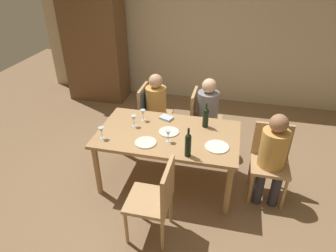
{
  "coord_description": "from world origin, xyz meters",
  "views": [
    {
      "loc": [
        0.69,
        -2.98,
        2.67
      ],
      "look_at": [
        0.0,
        0.0,
        0.84
      ],
      "focal_mm": 31.84,
      "sensor_mm": 36.0,
      "label": 1
    }
  ],
  "objects_px": {
    "chair_far_right": "(201,116)",
    "wine_glass_centre": "(134,119)",
    "wine_glass_near_left": "(101,131)",
    "person_man_bearded": "(158,105)",
    "dinner_plate_guest_right": "(146,142)",
    "dining_table": "(168,139)",
    "person_man_guest": "(273,153)",
    "chair_near": "(157,197)",
    "wine_bottle_tall_green": "(188,144)",
    "wine_glass_far": "(143,113)",
    "wine_glass_near_right": "(168,134)",
    "wine_bottle_dark_red": "(206,117)",
    "dinner_plate_host": "(217,147)",
    "armoire_cabinet": "(95,44)",
    "chair_far_left": "(148,107)",
    "person_woman_host": "(209,110)",
    "chair_right_end": "(270,156)",
    "dinner_plate_guest_left": "(169,132)"
  },
  "relations": [
    {
      "from": "chair_far_right",
      "to": "wine_glass_near_left",
      "type": "xyz_separation_m",
      "value": [
        -1.03,
        -1.16,
        0.31
      ]
    },
    {
      "from": "wine_bottle_tall_green",
      "to": "chair_near",
      "type": "bearing_deg",
      "value": -114.99
    },
    {
      "from": "chair_near",
      "to": "person_man_guest",
      "type": "height_order",
      "value": "person_man_guest"
    },
    {
      "from": "person_woman_host",
      "to": "wine_bottle_dark_red",
      "type": "xyz_separation_m",
      "value": [
        0.01,
        -0.61,
        0.22
      ]
    },
    {
      "from": "wine_glass_far",
      "to": "dining_table",
      "type": "bearing_deg",
      "value": -31.57
    },
    {
      "from": "chair_near",
      "to": "dinner_plate_guest_left",
      "type": "bearing_deg",
      "value": 5.15
    },
    {
      "from": "person_woman_host",
      "to": "wine_glass_centre",
      "type": "height_order",
      "value": "person_woman_host"
    },
    {
      "from": "chair_right_end",
      "to": "wine_bottle_tall_green",
      "type": "bearing_deg",
      "value": 27.46
    },
    {
      "from": "wine_glass_centre",
      "to": "dinner_plate_guest_left",
      "type": "distance_m",
      "value": 0.47
    },
    {
      "from": "wine_bottle_dark_red",
      "to": "dinner_plate_host",
      "type": "relative_size",
      "value": 1.19
    },
    {
      "from": "chair_right_end",
      "to": "person_man_guest",
      "type": "xyz_separation_m",
      "value": [
        0.0,
        -0.11,
        0.13
      ]
    },
    {
      "from": "person_man_bearded",
      "to": "dinner_plate_guest_right",
      "type": "xyz_separation_m",
      "value": [
        0.16,
        -1.14,
        0.09
      ]
    },
    {
      "from": "wine_glass_near_right",
      "to": "dinner_plate_host",
      "type": "relative_size",
      "value": 0.55
    },
    {
      "from": "person_man_guest",
      "to": "dinner_plate_host",
      "type": "distance_m",
      "value": 0.65
    },
    {
      "from": "chair_far_left",
      "to": "person_man_guest",
      "type": "relative_size",
      "value": 0.8
    },
    {
      "from": "armoire_cabinet",
      "to": "dinner_plate_host",
      "type": "xyz_separation_m",
      "value": [
        2.56,
        -2.41,
        -0.35
      ]
    },
    {
      "from": "chair_near",
      "to": "dinner_plate_guest_left",
      "type": "distance_m",
      "value": 0.92
    },
    {
      "from": "wine_glass_far",
      "to": "chair_far_right",
      "type": "bearing_deg",
      "value": 42.74
    },
    {
      "from": "armoire_cabinet",
      "to": "chair_far_right",
      "type": "bearing_deg",
      "value": -31.3
    },
    {
      "from": "chair_right_end",
      "to": "wine_glass_near_right",
      "type": "distance_m",
      "value": 1.26
    },
    {
      "from": "armoire_cabinet",
      "to": "chair_far_right",
      "type": "distance_m",
      "value": 2.7
    },
    {
      "from": "person_man_guest",
      "to": "wine_glass_centre",
      "type": "distance_m",
      "value": 1.7
    },
    {
      "from": "dining_table",
      "to": "person_man_guest",
      "type": "bearing_deg",
      "value": -1.2
    },
    {
      "from": "chair_far_right",
      "to": "wine_glass_centre",
      "type": "bearing_deg",
      "value": -43.06
    },
    {
      "from": "chair_far_right",
      "to": "wine_glass_near_left",
      "type": "relative_size",
      "value": 6.17
    },
    {
      "from": "person_man_bearded",
      "to": "dinner_plate_guest_left",
      "type": "distance_m",
      "value": 0.93
    },
    {
      "from": "chair_near",
      "to": "wine_bottle_tall_green",
      "type": "height_order",
      "value": "wine_bottle_tall_green"
    },
    {
      "from": "dining_table",
      "to": "person_man_bearded",
      "type": "xyz_separation_m",
      "value": [
        -0.36,
        0.87,
        -0.0
      ]
    },
    {
      "from": "armoire_cabinet",
      "to": "chair_right_end",
      "type": "relative_size",
      "value": 2.37
    },
    {
      "from": "wine_glass_centre",
      "to": "person_man_bearded",
      "type": "bearing_deg",
      "value": 83.28
    },
    {
      "from": "person_man_bearded",
      "to": "wine_glass_far",
      "type": "distance_m",
      "value": 0.66
    },
    {
      "from": "chair_near",
      "to": "wine_bottle_tall_green",
      "type": "distance_m",
      "value": 0.63
    },
    {
      "from": "person_woman_host",
      "to": "wine_glass_far",
      "type": "height_order",
      "value": "person_woman_host"
    },
    {
      "from": "chair_far_left",
      "to": "wine_glass_far",
      "type": "bearing_deg",
      "value": 10.84
    },
    {
      "from": "wine_bottle_dark_red",
      "to": "wine_glass_far",
      "type": "relative_size",
      "value": 2.17
    },
    {
      "from": "chair_far_right",
      "to": "wine_bottle_tall_green",
      "type": "height_order",
      "value": "wine_bottle_tall_green"
    },
    {
      "from": "wine_glass_near_left",
      "to": "person_man_guest",
      "type": "bearing_deg",
      "value": 7.54
    },
    {
      "from": "wine_glass_near_left",
      "to": "armoire_cabinet",
      "type": "bearing_deg",
      "value": 115.85
    },
    {
      "from": "person_woman_host",
      "to": "wine_bottle_tall_green",
      "type": "bearing_deg",
      "value": -4.56
    },
    {
      "from": "chair_far_right",
      "to": "dinner_plate_host",
      "type": "height_order",
      "value": "chair_far_right"
    },
    {
      "from": "wine_bottle_tall_green",
      "to": "wine_glass_near_right",
      "type": "bearing_deg",
      "value": 140.5
    },
    {
      "from": "dining_table",
      "to": "chair_right_end",
      "type": "height_order",
      "value": "chair_right_end"
    },
    {
      "from": "armoire_cabinet",
      "to": "dining_table",
      "type": "bearing_deg",
      "value": -48.9
    },
    {
      "from": "wine_bottle_dark_red",
      "to": "wine_glass_near_right",
      "type": "relative_size",
      "value": 2.17
    },
    {
      "from": "wine_bottle_tall_green",
      "to": "dinner_plate_guest_right",
      "type": "xyz_separation_m",
      "value": [
        -0.51,
        0.13,
        -0.14
      ]
    },
    {
      "from": "wine_bottle_tall_green",
      "to": "dinner_plate_guest_left",
      "type": "bearing_deg",
      "value": 126.25
    },
    {
      "from": "armoire_cabinet",
      "to": "person_man_bearded",
      "type": "relative_size",
      "value": 1.93
    },
    {
      "from": "person_man_bearded",
      "to": "dining_table",
      "type": "bearing_deg",
      "value": 22.4
    },
    {
      "from": "wine_bottle_tall_green",
      "to": "dinner_plate_guest_right",
      "type": "bearing_deg",
      "value": 166.04
    },
    {
      "from": "chair_near",
      "to": "wine_glass_far",
      "type": "distance_m",
      "value": 1.25
    }
  ]
}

